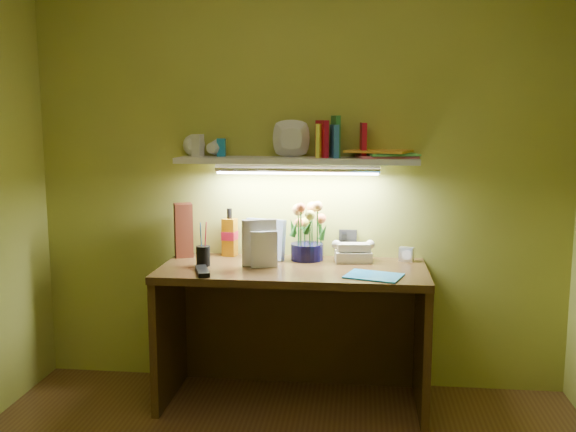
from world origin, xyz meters
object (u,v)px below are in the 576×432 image
Objects in this scene: whisky_bottle at (230,232)px; flower_bouquet at (307,232)px; desk at (293,336)px; telephone at (353,251)px; desk_clock at (406,254)px.

flower_bouquet is at bearing -7.17° from whisky_bottle.
telephone is (0.31, 0.18, 0.43)m from desk.
desk is at bearing -156.77° from telephone.
whisky_bottle is at bearing 147.56° from desk.
flower_bouquet is 0.56m from desk_clock.
desk_clock reaches higher than desk.
desk is 0.56m from telephone.
telephone reaches higher than desk_clock.
telephone is 0.72× the size of whisky_bottle.
telephone reaches higher than desk.
desk_clock is 0.29× the size of whisky_bottle.
telephone is at bearing 29.77° from desk.
whisky_bottle is at bearing 167.93° from telephone.
whisky_bottle is (-0.45, 0.06, -0.02)m from flower_bouquet.
desk is 18.04× the size of desk_clock.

